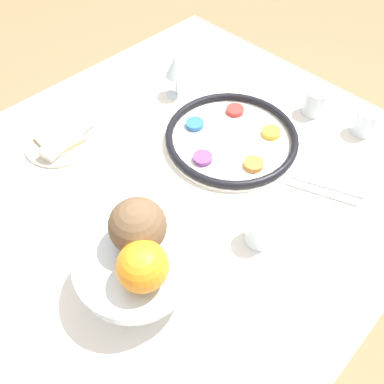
{
  "coord_description": "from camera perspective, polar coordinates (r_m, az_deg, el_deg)",
  "views": [
    {
      "loc": [
        0.39,
        0.46,
        1.45
      ],
      "look_at": [
        0.02,
        0.09,
        0.77
      ],
      "focal_mm": 35.0,
      "sensor_mm": 36.0,
      "label": 1
    }
  ],
  "objects": [
    {
      "name": "napkin_roll",
      "position": [
        1.07,
        -18.36,
        8.12
      ],
      "size": [
        0.18,
        0.09,
        0.05
      ],
      "color": "white",
      "rests_on": "dining_table"
    },
    {
      "name": "bread_plate",
      "position": [
        1.08,
        -19.45,
        7.34
      ],
      "size": [
        0.19,
        0.19,
        0.02
      ],
      "color": "beige",
      "rests_on": "dining_table"
    },
    {
      "name": "fork_left",
      "position": [
        0.98,
        20.05,
        0.99
      ],
      "size": [
        0.09,
        0.17,
        0.01
      ],
      "color": "silver",
      "rests_on": "dining_table"
    },
    {
      "name": "cup_mid",
      "position": [
        1.14,
        24.93,
        9.65
      ],
      "size": [
        0.06,
        0.06,
        0.07
      ],
      "color": "silver",
      "rests_on": "dining_table"
    },
    {
      "name": "seder_plate",
      "position": [
        1.03,
        6.02,
        8.29
      ],
      "size": [
        0.36,
        0.36,
        0.03
      ],
      "color": "silver",
      "rests_on": "dining_table"
    },
    {
      "name": "fruit_stand",
      "position": [
        0.72,
        -8.64,
        -10.78
      ],
      "size": [
        0.23,
        0.23,
        0.11
      ],
      "color": "silver",
      "rests_on": "dining_table"
    },
    {
      "name": "orange_fruit",
      "position": [
        0.64,
        -7.51,
        -11.17
      ],
      "size": [
        0.09,
        0.09,
        0.09
      ],
      "color": "orange",
      "rests_on": "fruit_stand"
    },
    {
      "name": "ground_plane",
      "position": [
        1.57,
        -1.8,
        -15.18
      ],
      "size": [
        8.0,
        8.0,
        0.0
      ],
      "primitive_type": "plane",
      "color": "#99704C"
    },
    {
      "name": "cup_near",
      "position": [
        0.82,
        10.37,
        -5.87
      ],
      "size": [
        0.06,
        0.06,
        0.07
      ],
      "color": "silver",
      "rests_on": "dining_table"
    },
    {
      "name": "coconut",
      "position": [
        0.67,
        -8.29,
        -5.11
      ],
      "size": [
        0.11,
        0.11,
        0.11
      ],
      "color": "brown",
      "rests_on": "fruit_stand"
    },
    {
      "name": "spoon",
      "position": [
        1.12,
        -18.41,
        8.97
      ],
      "size": [
        0.16,
        0.02,
        0.01
      ],
      "color": "silver",
      "rests_on": "dining_table"
    },
    {
      "name": "cup_far",
      "position": [
        1.15,
        18.2,
        12.84
      ],
      "size": [
        0.06,
        0.06,
        0.07
      ],
      "color": "silver",
      "rests_on": "dining_table"
    },
    {
      "name": "fork_right",
      "position": [
        0.96,
        19.12,
        0.01
      ],
      "size": [
        0.08,
        0.17,
        0.01
      ],
      "color": "silver",
      "rests_on": "dining_table"
    },
    {
      "name": "dining_table",
      "position": [
        1.25,
        -2.22,
        -8.7
      ],
      "size": [
        1.24,
        1.08,
        0.73
      ],
      "color": "silver",
      "rests_on": "ground_plane"
    },
    {
      "name": "wine_glass",
      "position": [
        1.13,
        -2.47,
        18.43
      ],
      "size": [
        0.07,
        0.07,
        0.13
      ],
      "color": "silver",
      "rests_on": "dining_table"
    }
  ]
}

